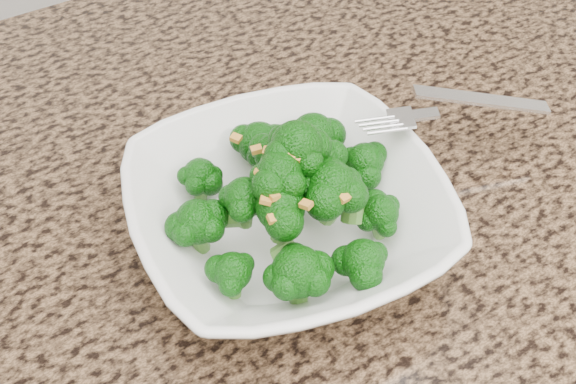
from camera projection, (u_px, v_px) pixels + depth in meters
bowl at (288, 213)px, 0.52m from camera, size 0.26×0.26×0.06m
broccoli_pile at (288, 153)px, 0.48m from camera, size 0.20×0.20×0.06m
garlic_topping at (288, 113)px, 0.46m from camera, size 0.12×0.12×0.01m
fork at (428, 113)px, 0.55m from camera, size 0.18×0.11×0.01m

